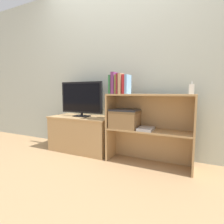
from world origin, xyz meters
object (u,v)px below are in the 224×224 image
tv (81,98)px  book_crimson (125,84)px  book_tan (122,84)px  magazine_stack (146,129)px  tv_stand (82,133)px  book_skyblue (128,84)px  book_plum (115,83)px  baby_monitor (192,89)px  laptop (125,110)px  book_maroon (119,84)px  book_olive (117,84)px  storage_basket_left (125,119)px  book_forest (112,85)px

tv → book_crimson: (0.71, -0.12, 0.18)m
book_tan → magazine_stack: 0.60m
magazine_stack → tv: bearing=174.3°
tv_stand → book_skyblue: book_skyblue is taller
tv_stand → book_tan: (0.67, -0.12, 0.69)m
book_plum → baby_monitor: size_ratio=1.96×
book_crimson → laptop: 0.31m
tv_stand → book_tan: book_tan is taller
book_plum → laptop: bearing=15.1°
book_plum → laptop: size_ratio=0.77×
tv → book_plum: size_ratio=2.59×
book_maroon → laptop: book_maroon is taller
book_plum → book_maroon: 0.06m
book_tan → book_skyblue: bearing=0.0°
book_olive → book_skyblue: book_olive is taller
book_maroon → laptop: 0.32m
book_olive → book_crimson: bearing=0.0°
book_skyblue → baby_monitor: book_skyblue is taller
book_plum → book_olive: bearing=0.0°
book_plum → book_olive: size_ratio=1.14×
laptop → magazine_stack: (0.27, -0.01, -0.20)m
book_plum → book_tan: size_ratio=1.08×
book_maroon → baby_monitor: book_maroon is taller
book_skyblue → laptop: 0.31m
laptop → book_plum: bearing=-164.9°
book_tan → tv: bearing=170.1°
tv_stand → book_olive: size_ratio=4.09×
book_crimson → laptop: bearing=108.8°
book_olive → laptop: book_olive is taller
book_tan → storage_basket_left: (0.03, 0.03, -0.42)m
book_skyblue → storage_basket_left: book_skyblue is taller
book_plum → book_forest: bearing=180.0°
laptop → magazine_stack: 0.34m
book_olive → baby_monitor: size_ratio=1.72×
book_forest → laptop: 0.35m
book_olive → book_tan: 0.06m
book_tan → book_crimson: size_ratio=1.06×
tv → book_forest: bearing=-12.3°
storage_basket_left → magazine_stack: storage_basket_left is taller
baby_monitor → magazine_stack: 0.64m
book_plum → book_tan: (0.09, 0.00, -0.01)m
tv → book_plum: book_plum is taller
book_olive → baby_monitor: bearing=3.4°
book_olive → storage_basket_left: bearing=20.3°
book_plum → storage_basket_left: 0.45m
book_skyblue → book_crimson: bearing=180.0°
book_tan → laptop: bearing=46.4°
magazine_stack → book_skyblue: bearing=-174.8°
tv → book_crimson: bearing=-9.4°
tv_stand → book_forest: 0.88m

